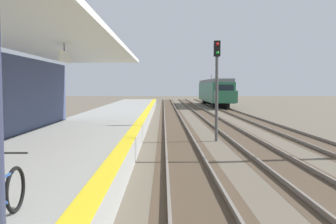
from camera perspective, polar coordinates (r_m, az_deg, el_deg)
name	(u,v)px	position (r m, az deg, el deg)	size (l,w,h in m)	color
station_platform	(89,137)	(18.13, -12.04, -3.77)	(5.00, 80.00, 0.91)	#999993
track_pair_nearest_platform	(178,134)	(21.82, 1.50, -3.46)	(2.34, 120.00, 0.16)	#4C3D2D
track_pair_middle	(236,134)	(22.22, 10.31, -3.39)	(2.34, 120.00, 0.16)	#4C3D2D
track_pair_far_side	(293,134)	(23.11, 18.62, -3.25)	(2.34, 120.00, 0.16)	#4C3D2D
approaching_train	(215,91)	(55.54, 7.17, 3.19)	(2.93, 19.60, 4.76)	#286647
rail_signal_post	(217,80)	(19.46, 7.48, 4.90)	(0.32, 0.34, 5.20)	#4C4C4C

